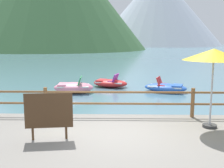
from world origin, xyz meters
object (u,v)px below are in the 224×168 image
at_px(beach_umbrella, 214,56).
at_px(pedal_boat_1, 73,87).
at_px(sign_board, 49,111).
at_px(pedal_boat_4, 166,87).
at_px(pedal_boat_2, 110,83).

distance_m(beach_umbrella, pedal_boat_1, 8.84).
xyz_separation_m(beach_umbrella, pedal_boat_1, (-5.07, 6.91, -2.14)).
distance_m(sign_board, beach_umbrella, 4.66).
bearing_deg(beach_umbrella, pedal_boat_4, 90.06).
distance_m(pedal_boat_1, pedal_boat_4, 5.08).
distance_m(sign_board, pedal_boat_4, 9.48).
xyz_separation_m(pedal_boat_2, pedal_boat_4, (3.13, -1.48, -0.00)).
bearing_deg(sign_board, pedal_boat_1, 95.25).
bearing_deg(sign_board, pedal_boat_2, 83.04).
height_order(pedal_boat_1, pedal_boat_2, pedal_boat_1).
height_order(beach_umbrella, pedal_boat_1, beach_umbrella).
bearing_deg(sign_board, pedal_boat_4, 62.66).
height_order(sign_board, beach_umbrella, beach_umbrella).
xyz_separation_m(pedal_boat_1, pedal_boat_4, (5.07, 0.40, -0.06)).
distance_m(pedal_boat_1, pedal_boat_2, 2.69).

